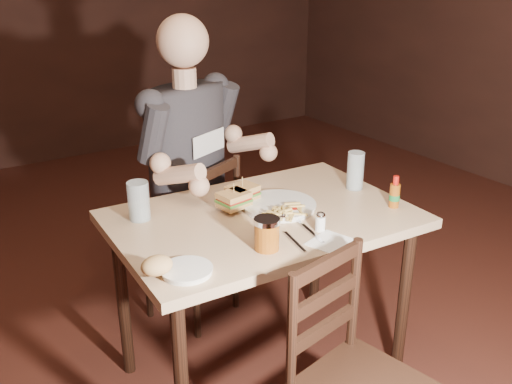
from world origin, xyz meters
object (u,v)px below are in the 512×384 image
glass_right (355,171)px  hot_sauce (395,192)px  dinner_plate (279,206)px  syrup_dispenser (267,234)px  main_table (263,234)px  side_plate (187,271)px  chair_far (190,239)px  glass_left (139,201)px  diner (194,135)px

glass_right → hot_sauce: bearing=-91.2°
dinner_plate → syrup_dispenser: bearing=-132.5°
main_table → syrup_dispenser: bearing=-121.4°
hot_sauce → side_plate: bearing=-179.3°
chair_far → glass_left: (-0.39, -0.36, 0.42)m
main_table → glass_left: glass_left is taller
diner → glass_right: 0.74m
main_table → glass_right: size_ratio=7.24×
side_plate → dinner_plate: bearing=25.1°
main_table → dinner_plate: dinner_plate is taller
syrup_dispenser → side_plate: syrup_dispenser is taller
chair_far → hot_sauce: (0.52, -0.82, 0.42)m
syrup_dispenser → side_plate: size_ratio=0.71×
syrup_dispenser → side_plate: 0.31m
glass_left → hot_sauce: bearing=-26.7°
hot_sauce → syrup_dispenser: size_ratio=1.15×
dinner_plate → side_plate: (-0.55, -0.26, -0.00)m
hot_sauce → main_table: bearing=155.0°
chair_far → side_plate: bearing=40.1°
glass_left → syrup_dispenser: glass_left is taller
dinner_plate → side_plate: dinner_plate is taller
main_table → side_plate: bearing=-152.3°
chair_far → glass_right: (0.53, -0.58, 0.43)m
main_table → syrup_dispenser: (-0.15, -0.24, 0.14)m
chair_far → side_plate: (-0.42, -0.83, 0.35)m
diner → syrup_dispenser: size_ratio=9.08×
dinner_plate → glass_left: 0.56m
chair_far → dinner_plate: bearing=79.2°
glass_right → syrup_dispenser: glass_right is taller
diner → hot_sauce: bearing=-80.0°
glass_left → syrup_dispenser: 0.55m
dinner_plate → glass_left: glass_left is taller
main_table → chair_far: chair_far is taller
dinner_plate → glass_right: size_ratio=1.75×
side_plate → diner: bearing=60.4°
syrup_dispenser → glass_left: bearing=122.7°
chair_far → syrup_dispenser: bearing=59.2°
glass_left → glass_right: size_ratio=0.92×
glass_right → hot_sauce: (-0.01, -0.24, -0.02)m
dinner_plate → glass_right: 0.41m
hot_sauce → dinner_plate: bearing=148.3°
dinner_plate → syrup_dispenser: size_ratio=2.49×
dinner_plate → hot_sauce: size_ratio=2.16×
main_table → chair_far: 0.65m
main_table → syrup_dispenser: 0.32m
chair_far → main_table: bearing=70.2°
main_table → syrup_dispenser: syrup_dispenser is taller
main_table → glass_right: (0.49, 0.01, 0.17)m
chair_far → syrup_dispenser: size_ratio=7.25×
main_table → hot_sauce: (0.49, -0.23, 0.15)m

